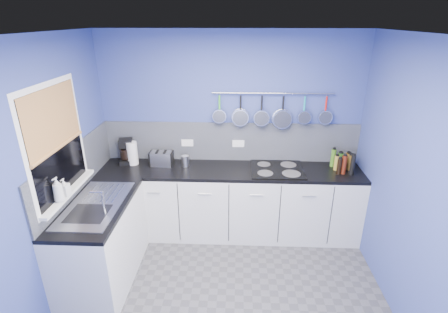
# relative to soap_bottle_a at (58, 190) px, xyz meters

# --- Properties ---
(floor) EXTENTS (3.20, 3.00, 0.02)m
(floor) POSITION_rel_soap_bottle_a_xyz_m (1.53, -0.10, -1.18)
(floor) COLOR #47474C
(floor) RESTS_ON ground
(ceiling) EXTENTS (3.20, 3.00, 0.02)m
(ceiling) POSITION_rel_soap_bottle_a_xyz_m (1.53, -0.10, 1.34)
(ceiling) COLOR white
(ceiling) RESTS_ON ground
(wall_back) EXTENTS (3.20, 0.02, 2.50)m
(wall_back) POSITION_rel_soap_bottle_a_xyz_m (1.53, 1.41, 0.08)
(wall_back) COLOR #344189
(wall_back) RESTS_ON ground
(wall_left) EXTENTS (0.02, 3.00, 2.50)m
(wall_left) POSITION_rel_soap_bottle_a_xyz_m (-0.08, -0.10, 0.08)
(wall_left) COLOR #344189
(wall_left) RESTS_ON ground
(wall_right) EXTENTS (0.02, 3.00, 2.50)m
(wall_right) POSITION_rel_soap_bottle_a_xyz_m (3.14, -0.10, 0.08)
(wall_right) COLOR #344189
(wall_right) RESTS_ON ground
(backsplash_back) EXTENTS (3.20, 0.02, 0.50)m
(backsplash_back) POSITION_rel_soap_bottle_a_xyz_m (1.53, 1.39, -0.02)
(backsplash_back) COLOR slate
(backsplash_back) RESTS_ON wall_back
(backsplash_left) EXTENTS (0.02, 1.80, 0.50)m
(backsplash_left) POSITION_rel_soap_bottle_a_xyz_m (-0.06, 0.50, -0.02)
(backsplash_left) COLOR slate
(backsplash_left) RESTS_ON wall_left
(cabinet_run_back) EXTENTS (3.20, 0.60, 0.86)m
(cabinet_run_back) POSITION_rel_soap_bottle_a_xyz_m (1.53, 1.10, -0.74)
(cabinet_run_back) COLOR silver
(cabinet_run_back) RESTS_ON ground
(worktop_back) EXTENTS (3.20, 0.60, 0.04)m
(worktop_back) POSITION_rel_soap_bottle_a_xyz_m (1.53, 1.10, -0.29)
(worktop_back) COLOR black
(worktop_back) RESTS_ON cabinet_run_back
(cabinet_run_left) EXTENTS (0.60, 1.20, 0.86)m
(cabinet_run_left) POSITION_rel_soap_bottle_a_xyz_m (0.23, 0.20, -0.74)
(cabinet_run_left) COLOR silver
(cabinet_run_left) RESTS_ON ground
(worktop_left) EXTENTS (0.60, 1.20, 0.04)m
(worktop_left) POSITION_rel_soap_bottle_a_xyz_m (0.23, 0.20, -0.29)
(worktop_left) COLOR black
(worktop_left) RESTS_ON cabinet_run_left
(window_frame) EXTENTS (0.01, 1.00, 1.10)m
(window_frame) POSITION_rel_soap_bottle_a_xyz_m (-0.05, 0.20, 0.38)
(window_frame) COLOR white
(window_frame) RESTS_ON wall_left
(window_glass) EXTENTS (0.01, 0.90, 1.00)m
(window_glass) POSITION_rel_soap_bottle_a_xyz_m (-0.04, 0.20, 0.38)
(window_glass) COLOR black
(window_glass) RESTS_ON wall_left
(bamboo_blind) EXTENTS (0.01, 0.90, 0.55)m
(bamboo_blind) POSITION_rel_soap_bottle_a_xyz_m (-0.03, 0.20, 0.61)
(bamboo_blind) COLOR #AA7F48
(bamboo_blind) RESTS_ON wall_left
(window_sill) EXTENTS (0.10, 0.98, 0.03)m
(window_sill) POSITION_rel_soap_bottle_a_xyz_m (-0.02, 0.20, -0.13)
(window_sill) COLOR white
(window_sill) RESTS_ON wall_left
(sink_unit) EXTENTS (0.50, 0.95, 0.01)m
(sink_unit) POSITION_rel_soap_bottle_a_xyz_m (0.23, 0.20, -0.27)
(sink_unit) COLOR silver
(sink_unit) RESTS_ON worktop_left
(mixer_tap) EXTENTS (0.12, 0.08, 0.26)m
(mixer_tap) POSITION_rel_soap_bottle_a_xyz_m (0.39, 0.02, -0.14)
(mixer_tap) COLOR silver
(mixer_tap) RESTS_ON worktop_left
(socket_left) EXTENTS (0.15, 0.01, 0.09)m
(socket_left) POSITION_rel_soap_bottle_a_xyz_m (0.98, 1.38, -0.04)
(socket_left) COLOR white
(socket_left) RESTS_ON backsplash_back
(socket_right) EXTENTS (0.15, 0.01, 0.09)m
(socket_right) POSITION_rel_soap_bottle_a_xyz_m (1.63, 1.38, -0.04)
(socket_right) COLOR white
(socket_right) RESTS_ON backsplash_back
(pot_rail) EXTENTS (1.45, 0.02, 0.02)m
(pot_rail) POSITION_rel_soap_bottle_a_xyz_m (2.03, 1.35, 0.61)
(pot_rail) COLOR silver
(pot_rail) RESTS_ON wall_back
(soap_bottle_a) EXTENTS (0.11, 0.11, 0.24)m
(soap_bottle_a) POSITION_rel_soap_bottle_a_xyz_m (0.00, 0.00, 0.00)
(soap_bottle_a) COLOR white
(soap_bottle_a) RESTS_ON window_sill
(soap_bottle_b) EXTENTS (0.09, 0.09, 0.17)m
(soap_bottle_b) POSITION_rel_soap_bottle_a_xyz_m (0.00, 0.11, -0.03)
(soap_bottle_b) COLOR white
(soap_bottle_b) RESTS_ON window_sill
(paper_towel) EXTENTS (0.16, 0.16, 0.29)m
(paper_towel) POSITION_rel_soap_bottle_a_xyz_m (0.31, 1.20, -0.12)
(paper_towel) COLOR white
(paper_towel) RESTS_ON worktop_back
(coffee_maker) EXTENTS (0.21, 0.23, 0.31)m
(coffee_maker) POSITION_rel_soap_bottle_a_xyz_m (0.23, 1.23, -0.11)
(coffee_maker) COLOR black
(coffee_maker) RESTS_ON worktop_back
(toaster) EXTENTS (0.28, 0.18, 0.17)m
(toaster) POSITION_rel_soap_bottle_a_xyz_m (0.68, 1.18, -0.18)
(toaster) COLOR silver
(toaster) RESTS_ON worktop_back
(canister) EXTENTS (0.11, 0.11, 0.14)m
(canister) POSITION_rel_soap_bottle_a_xyz_m (0.98, 1.17, -0.20)
(canister) COLOR silver
(canister) RESTS_ON worktop_back
(hob) EXTENTS (0.63, 0.56, 0.01)m
(hob) POSITION_rel_soap_bottle_a_xyz_m (2.11, 1.11, -0.26)
(hob) COLOR black
(hob) RESTS_ON worktop_back
(pan_0) EXTENTS (0.17, 0.08, 0.36)m
(pan_0) POSITION_rel_soap_bottle_a_xyz_m (1.40, 1.34, 0.43)
(pan_0) COLOR silver
(pan_0) RESTS_ON pot_rail
(pan_1) EXTENTS (0.21, 0.07, 0.40)m
(pan_1) POSITION_rel_soap_bottle_a_xyz_m (1.65, 1.34, 0.41)
(pan_1) COLOR silver
(pan_1) RESTS_ON pot_rail
(pan_2) EXTENTS (0.20, 0.10, 0.39)m
(pan_2) POSITION_rel_soap_bottle_a_xyz_m (1.90, 1.34, 0.42)
(pan_2) COLOR silver
(pan_2) RESTS_ON pot_rail
(pan_3) EXTENTS (0.24, 0.06, 0.43)m
(pan_3) POSITION_rel_soap_bottle_a_xyz_m (2.16, 1.34, 0.40)
(pan_3) COLOR silver
(pan_3) RESTS_ON pot_rail
(pan_4) EXTENTS (0.16, 0.10, 0.35)m
(pan_4) POSITION_rel_soap_bottle_a_xyz_m (2.41, 1.34, 0.43)
(pan_4) COLOR silver
(pan_4) RESTS_ON pot_rail
(pan_5) EXTENTS (0.17, 0.07, 0.36)m
(pan_5) POSITION_rel_soap_bottle_a_xyz_m (2.67, 1.34, 0.43)
(pan_5) COLOR silver
(pan_5) RESTS_ON pot_rail
(condiment_0) EXTENTS (0.07, 0.07, 0.18)m
(condiment_0) POSITION_rel_soap_bottle_a_xyz_m (2.98, 1.22, -0.18)
(condiment_0) COLOR #8C5914
(condiment_0) RESTS_ON worktop_back
(condiment_1) EXTENTS (0.07, 0.07, 0.18)m
(condiment_1) POSITION_rel_soap_bottle_a_xyz_m (2.89, 1.24, -0.18)
(condiment_1) COLOR #265919
(condiment_1) RESTS_ON worktop_back
(condiment_2) EXTENTS (0.06, 0.06, 0.22)m
(condiment_2) POSITION_rel_soap_bottle_a_xyz_m (2.80, 1.24, -0.16)
(condiment_2) COLOR #3F721E
(condiment_2) RESTS_ON worktop_back
(condiment_3) EXTENTS (0.07, 0.07, 0.19)m
(condiment_3) POSITION_rel_soap_bottle_a_xyz_m (2.98, 1.14, -0.17)
(condiment_3) COLOR brown
(condiment_3) RESTS_ON worktop_back
(condiment_4) EXTENTS (0.06, 0.06, 0.16)m
(condiment_4) POSITION_rel_soap_bottle_a_xyz_m (2.88, 1.12, -0.19)
(condiment_4) COLOR brown
(condiment_4) RESTS_ON worktop_back
(condiment_5) EXTENTS (0.06, 0.06, 0.18)m
(condiment_5) POSITION_rel_soap_bottle_a_xyz_m (2.81, 1.14, -0.18)
(condiment_5) COLOR olive
(condiment_5) RESTS_ON worktop_back
(condiment_6) EXTENTS (0.05, 0.05, 0.24)m
(condiment_6) POSITION_rel_soap_bottle_a_xyz_m (2.96, 1.01, -0.15)
(condiment_6) COLOR black
(condiment_6) RESTS_ON worktop_back
(condiment_7) EXTENTS (0.06, 0.06, 0.23)m
(condiment_7) POSITION_rel_soap_bottle_a_xyz_m (2.87, 1.03, -0.16)
(condiment_7) COLOR #4C190C
(condiment_7) RESTS_ON worktop_back
(condiment_8) EXTENTS (0.05, 0.05, 0.19)m
(condiment_8) POSITION_rel_soap_bottle_a_xyz_m (2.82, 1.03, -0.18)
(condiment_8) COLOR black
(condiment_8) RESTS_ON worktop_back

